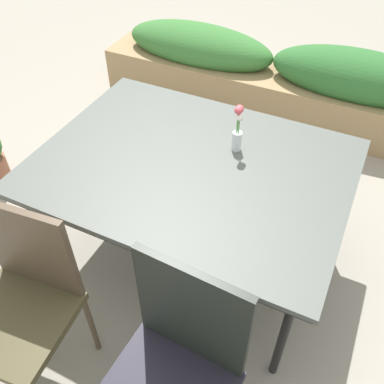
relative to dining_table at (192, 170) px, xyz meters
name	(u,v)px	position (x,y,z in m)	size (l,w,h in m)	color
ground_plane	(200,261)	(0.07, -0.03, -0.69)	(12.00, 12.00, 0.00)	gray
dining_table	(192,170)	(0.00, 0.00, 0.00)	(1.59, 1.19, 0.74)	#4C514C
chair_near_left	(23,296)	(-0.36, -0.91, -0.14)	(0.49, 0.49, 0.97)	#443D25
chair_near_right	(175,367)	(0.36, -0.90, -0.14)	(0.50, 0.50, 1.01)	black
flower_vase	(238,130)	(0.16, 0.21, 0.17)	(0.05, 0.06, 0.26)	silver
planter_box	(272,78)	(-0.08, 1.76, -0.37)	(3.01, 0.55, 0.70)	#9E7F56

